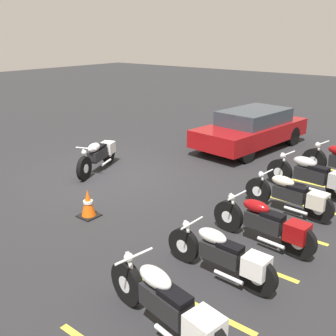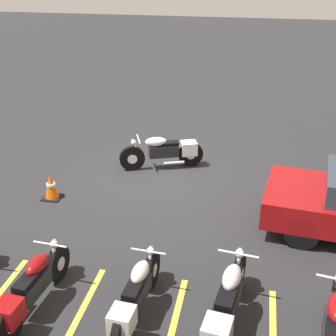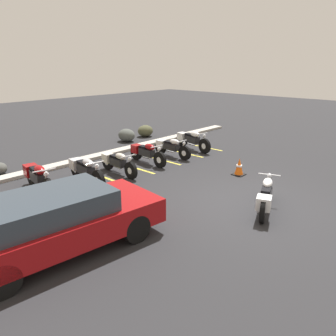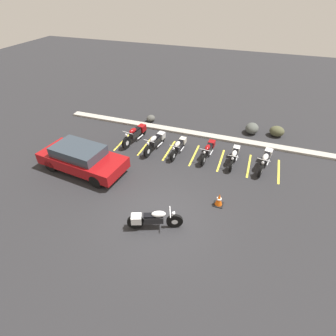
# 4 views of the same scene
# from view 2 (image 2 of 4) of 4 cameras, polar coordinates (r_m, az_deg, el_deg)

# --- Properties ---
(ground) EXTENTS (60.00, 60.00, 0.00)m
(ground) POSITION_cam_2_polar(r_m,az_deg,el_deg) (11.44, -1.40, -1.04)
(ground) COLOR #262628
(motorcycle_white_featured) EXTENTS (2.02, 0.98, 0.84)m
(motorcycle_white_featured) POSITION_cam_2_polar(r_m,az_deg,el_deg) (11.73, -0.25, 2.05)
(motorcycle_white_featured) COLOR black
(motorcycle_white_featured) RESTS_ON ground
(parked_bike_1) EXTENTS (0.70, 2.23, 0.88)m
(parked_bike_1) POSITION_cam_2_polar(r_m,az_deg,el_deg) (6.96, 7.17, -16.23)
(parked_bike_1) COLOR black
(parked_bike_1) RESTS_ON ground
(parked_bike_2) EXTENTS (0.57, 2.01, 0.79)m
(parked_bike_2) POSITION_cam_2_polar(r_m,az_deg,el_deg) (7.14, -4.01, -15.30)
(parked_bike_2) COLOR black
(parked_bike_2) RESTS_ON ground
(parked_bike_3) EXTENTS (0.58, 2.07, 0.82)m
(parked_bike_3) POSITION_cam_2_polar(r_m,az_deg,el_deg) (7.51, -16.40, -13.96)
(parked_bike_3) COLOR black
(parked_bike_3) RESTS_ON ground
(traffic_cone) EXTENTS (0.40, 0.40, 0.60)m
(traffic_cone) POSITION_cam_2_polar(r_m,az_deg,el_deg) (10.66, -14.06, -2.21)
(traffic_cone) COLOR black
(traffic_cone) RESTS_ON ground
(stall_line_2) EXTENTS (0.10, 2.10, 0.00)m
(stall_line_2) POSITION_cam_2_polar(r_m,az_deg,el_deg) (7.30, 0.70, -18.55)
(stall_line_2) COLOR gold
(stall_line_2) RESTS_ON ground
(stall_line_3) EXTENTS (0.10, 2.10, 0.00)m
(stall_line_3) POSITION_cam_2_polar(r_m,az_deg,el_deg) (7.62, -10.52, -16.81)
(stall_line_3) COLOR gold
(stall_line_3) RESTS_ON ground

